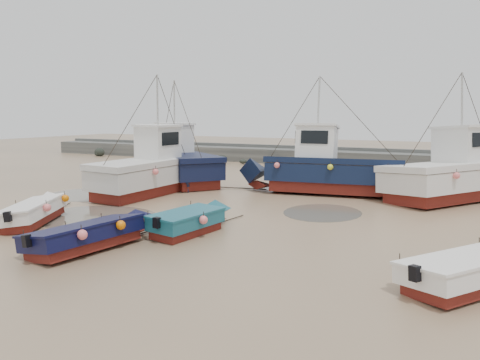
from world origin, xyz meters
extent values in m
plane|color=tan|center=(0.00, 0.00, 0.00)|extent=(120.00, 120.00, 0.00)
cube|color=slate|center=(0.00, 22.00, 0.60)|extent=(60.00, 2.20, 1.20)
cube|color=slate|center=(0.00, 23.21, 1.32)|extent=(60.00, 0.60, 0.25)
ellipsoid|color=black|center=(5.10, 19.02, 0.29)|extent=(0.84, 0.86, 0.51)
ellipsoid|color=black|center=(7.80, 20.56, 0.34)|extent=(0.98, 1.07, 0.72)
ellipsoid|color=black|center=(-5.07, 20.46, 0.35)|extent=(0.99, 0.80, 0.58)
ellipsoid|color=black|center=(-23.51, 19.66, 0.23)|extent=(0.65, 0.64, 0.43)
ellipsoid|color=black|center=(9.69, 19.97, 0.21)|extent=(0.61, 0.47, 0.46)
ellipsoid|color=black|center=(-4.31, 20.27, 0.21)|extent=(0.61, 0.53, 0.32)
ellipsoid|color=black|center=(-9.17, 19.34, 0.38)|extent=(1.09, 0.88, 0.72)
ellipsoid|color=black|center=(-7.25, 19.65, 0.23)|extent=(0.65, 0.60, 0.37)
ellipsoid|color=black|center=(9.46, 19.39, 0.31)|extent=(0.88, 0.64, 0.62)
ellipsoid|color=black|center=(-0.92, 19.60, 0.22)|extent=(0.64, 0.62, 0.48)
ellipsoid|color=black|center=(-23.42, 19.80, 0.38)|extent=(1.10, 0.87, 0.86)
ellipsoid|color=black|center=(7.84, 20.42, 0.19)|extent=(0.55, 0.45, 0.29)
cylinder|color=#635D4F|center=(-3.54, -1.22, 0.00)|extent=(5.36, 5.36, 0.01)
cylinder|color=#635D4F|center=(4.54, 3.86, 0.00)|extent=(3.30, 3.30, 0.01)
cylinder|color=#635D4F|center=(-7.70, 2.65, 0.00)|extent=(4.58, 4.58, 0.01)
cylinder|color=#635D4F|center=(1.88, 10.71, 0.00)|extent=(5.80, 5.80, 0.01)
cube|color=maroon|center=(-4.77, -3.25, 0.15)|extent=(2.63, 3.56, 0.30)
cube|color=white|center=(-4.77, -3.25, 0.53)|extent=(2.93, 3.88, 0.45)
pyramid|color=white|center=(-5.81, -1.32, 0.98)|extent=(1.53, 1.27, 0.90)
cube|color=brown|center=(-4.77, -3.25, 0.69)|extent=(2.41, 3.24, 0.10)
cube|color=white|center=(-4.77, -3.25, 0.78)|extent=(3.02, 3.98, 0.07)
cube|color=black|center=(-3.87, -4.94, 0.70)|extent=(0.28, 0.26, 0.35)
cylinder|color=black|center=(-6.24, -0.52, 0.03)|extent=(0.98, 1.78, 0.04)
sphere|color=orange|center=(-3.84, -3.30, 0.63)|extent=(0.30, 0.30, 0.30)
sphere|color=orange|center=(-5.71, -3.20, 0.63)|extent=(0.30, 0.30, 0.30)
sphere|color=orange|center=(-4.76, -1.58, 0.63)|extent=(0.30, 0.30, 0.30)
cube|color=maroon|center=(-0.35, -4.95, 0.15)|extent=(1.79, 3.49, 0.30)
cube|color=black|center=(-0.35, -4.95, 0.53)|extent=(2.05, 3.76, 0.45)
pyramid|color=black|center=(-0.06, -2.82, 0.98)|extent=(1.66, 0.92, 0.90)
cube|color=brown|center=(-0.35, -4.95, 0.69)|extent=(1.66, 3.16, 0.10)
cube|color=black|center=(-0.35, -4.95, 0.78)|extent=(2.13, 3.85, 0.07)
cube|color=black|center=(-0.61, -6.80, 0.70)|extent=(0.24, 0.21, 0.35)
cylinder|color=black|center=(0.06, -1.93, 0.03)|extent=(0.31, 1.99, 0.04)
sphere|color=orange|center=(-1.45, -6.23, 0.63)|extent=(0.30, 0.30, 0.30)
sphere|color=orange|center=(0.45, -5.77, 0.63)|extent=(0.30, 0.30, 0.30)
sphere|color=orange|center=(-1.25, -4.82, 0.63)|extent=(0.30, 0.30, 0.30)
sphere|color=orange|center=(0.65, -4.36, 0.63)|extent=(0.30, 0.30, 0.30)
sphere|color=orange|center=(-1.06, -3.41, 0.63)|extent=(0.30, 0.30, 0.30)
cube|color=maroon|center=(1.37, -1.92, 0.15)|extent=(1.42, 2.73, 0.30)
cube|color=#185869|center=(1.37, -1.92, 0.53)|extent=(1.63, 2.94, 0.45)
pyramid|color=#185869|center=(1.60, -0.18, 0.98)|extent=(1.36, 0.87, 0.90)
cube|color=brown|center=(1.37, -1.92, 0.69)|extent=(1.32, 2.47, 0.10)
cube|color=#185869|center=(1.37, -1.92, 0.78)|extent=(1.69, 3.01, 0.07)
cube|color=black|center=(1.18, -3.37, 0.70)|extent=(0.24, 0.21, 0.35)
cylinder|color=black|center=(1.70, 0.61, 0.03)|extent=(0.30, 1.99, 0.04)
sphere|color=orange|center=(0.47, -2.92, 0.63)|extent=(0.30, 0.30, 0.30)
sphere|color=orange|center=(2.12, -2.02, 0.63)|extent=(0.30, 0.30, 0.30)
sphere|color=orange|center=(0.76, -0.71, 0.63)|extent=(0.30, 0.30, 0.30)
cube|color=maroon|center=(10.46, -3.06, 0.15)|extent=(3.07, 3.68, 0.30)
cube|color=white|center=(10.46, -3.06, 0.53)|extent=(3.40, 4.02, 0.45)
cube|color=brown|center=(10.46, -3.06, 0.69)|extent=(2.81, 3.35, 0.10)
cube|color=white|center=(10.46, -3.06, 0.78)|extent=(3.50, 4.13, 0.07)
cube|color=black|center=(9.33, -4.72, 0.70)|extent=(0.28, 0.27, 0.35)
sphere|color=orange|center=(8.88, -3.83, 0.63)|extent=(0.30, 0.30, 0.30)
cube|color=maroon|center=(-5.83, 8.26, 0.28)|extent=(6.96, 5.94, 0.55)
cube|color=black|center=(-5.83, 8.26, 1.02)|extent=(7.60, 6.56, 0.95)
pyramid|color=black|center=(-9.29, 10.80, 1.72)|extent=(2.71, 2.98, 1.40)
cube|color=brown|center=(-5.83, 8.26, 1.54)|extent=(7.40, 6.38, 0.08)
cube|color=black|center=(-5.83, 8.26, 1.68)|extent=(7.77, 6.71, 0.30)
cube|color=white|center=(-6.65, 8.87, 2.65)|extent=(2.71, 2.68, 1.70)
cube|color=white|center=(-6.65, 8.87, 3.56)|extent=(2.92, 2.89, 0.12)
cube|color=black|center=(-7.47, 9.47, 2.91)|extent=(0.97, 1.30, 0.68)
cylinder|color=#B7B7B2|center=(-6.65, 8.87, 4.92)|extent=(0.10, 0.10, 2.60)
cylinder|color=black|center=(-10.23, 11.49, 0.03)|extent=(2.45, 1.81, 0.05)
sphere|color=#FF7677|center=(-4.28, 5.34, 1.38)|extent=(0.30, 0.30, 0.30)
sphere|color=#FF7677|center=(-3.77, 8.55, 1.38)|extent=(0.30, 0.30, 0.30)
sphere|color=#FF7677|center=(-6.68, 7.10, 1.38)|extent=(0.30, 0.30, 0.30)
sphere|color=#FF7677|center=(-6.17, 10.31, 1.38)|extent=(0.30, 0.30, 0.30)
sphere|color=#FF7677|center=(-9.08, 8.86, 1.38)|extent=(0.30, 0.30, 0.30)
cube|color=maroon|center=(-4.99, 4.00, 0.28)|extent=(2.14, 6.33, 0.55)
cube|color=silver|center=(-4.99, 4.00, 1.02)|extent=(2.50, 6.80, 0.95)
pyramid|color=silver|center=(-4.88, 7.92, 1.72)|extent=(2.35, 1.49, 1.40)
cube|color=brown|center=(-4.99, 4.00, 1.54)|extent=(2.40, 6.64, 0.08)
cube|color=silver|center=(-4.99, 4.00, 1.68)|extent=(2.55, 6.95, 0.30)
cube|color=white|center=(-4.96, 4.92, 2.65)|extent=(1.67, 2.05, 1.70)
cube|color=white|center=(-4.96, 4.92, 3.56)|extent=(1.80, 2.21, 0.12)
cube|color=black|center=(-4.93, 5.94, 2.91)|extent=(1.37, 0.09, 0.68)
cylinder|color=#B7B7B2|center=(-4.96, 4.92, 4.92)|extent=(0.10, 0.10, 2.60)
cylinder|color=black|center=(-4.84, 9.03, 0.03)|extent=(0.14, 3.00, 0.05)
sphere|color=#FF7677|center=(-6.34, 1.36, 1.38)|extent=(0.30, 0.30, 0.30)
sphere|color=#FF7677|center=(-3.74, 3.07, 1.38)|extent=(0.30, 0.30, 0.30)
sphere|color=#FF7677|center=(-6.24, 4.93, 1.38)|extent=(0.30, 0.30, 0.30)
sphere|color=#FF7677|center=(-3.64, 6.64, 1.38)|extent=(0.30, 0.30, 0.30)
cube|color=maroon|center=(3.62, 8.60, 0.28)|extent=(6.69, 3.07, 0.55)
cube|color=black|center=(3.62, 8.60, 1.02)|extent=(7.21, 3.51, 0.95)
pyramid|color=black|center=(-0.34, 8.00, 1.72)|extent=(1.78, 2.69, 1.40)
cube|color=brown|center=(3.62, 8.60, 1.54)|extent=(7.04, 3.39, 0.08)
cube|color=black|center=(3.62, 8.60, 1.68)|extent=(7.37, 3.58, 0.30)
cube|color=white|center=(2.69, 8.46, 2.65)|extent=(2.24, 2.03, 1.70)
cube|color=white|center=(2.69, 8.46, 3.56)|extent=(2.42, 2.20, 0.12)
cube|color=black|center=(1.68, 8.31, 2.91)|extent=(0.27, 1.48, 0.68)
cylinder|color=#B7B7B2|center=(2.69, 8.46, 4.92)|extent=(0.10, 0.10, 2.60)
cylinder|color=black|center=(-1.45, 7.84, 0.03)|extent=(2.97, 0.50, 0.05)
sphere|color=#FF7677|center=(6.54, 7.66, 1.38)|extent=(0.30, 0.30, 0.30)
sphere|color=#FF7677|center=(4.77, 10.16, 1.38)|extent=(0.30, 0.30, 0.30)
sphere|color=#FF7677|center=(3.83, 7.24, 1.38)|extent=(0.30, 0.30, 0.30)
sphere|color=#FF7677|center=(2.06, 9.75, 1.38)|extent=(0.30, 0.30, 0.30)
sphere|color=#FF7677|center=(1.11, 6.83, 1.38)|extent=(0.30, 0.30, 0.30)
cube|color=maroon|center=(9.25, 9.39, 0.28)|extent=(5.62, 6.77, 0.55)
cube|color=silver|center=(9.25, 9.39, 1.02)|extent=(6.24, 7.41, 0.95)
cube|color=brown|center=(9.25, 9.39, 1.54)|extent=(6.06, 7.21, 0.08)
cube|color=silver|center=(9.25, 9.39, 1.68)|extent=(6.38, 7.57, 0.30)
cube|color=white|center=(9.76, 10.18, 2.65)|extent=(2.80, 2.79, 1.70)
cube|color=white|center=(9.76, 10.18, 3.56)|extent=(3.03, 3.01, 0.12)
cube|color=black|center=(10.32, 11.03, 2.91)|extent=(1.48, 0.99, 0.68)
cylinder|color=#B7B7B2|center=(9.76, 10.18, 4.92)|extent=(0.10, 0.10, 2.60)
sphere|color=#FF7677|center=(6.41, 7.94, 1.38)|extent=(0.30, 0.30, 0.30)
sphere|color=#FF7677|center=(9.66, 7.13, 1.38)|extent=(0.30, 0.30, 0.30)
sphere|color=#FF7677|center=(7.62, 9.79, 1.38)|extent=(0.30, 0.30, 0.30)
sphere|color=#FF7677|center=(8.83, 11.64, 1.38)|extent=(0.30, 0.30, 0.30)
imported|color=#1B1F3A|center=(-3.67, 5.56, 0.00)|extent=(0.73, 0.59, 1.72)
camera|label=1|loc=(10.36, -15.34, 4.24)|focal=35.00mm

